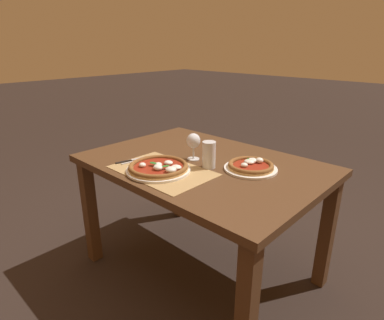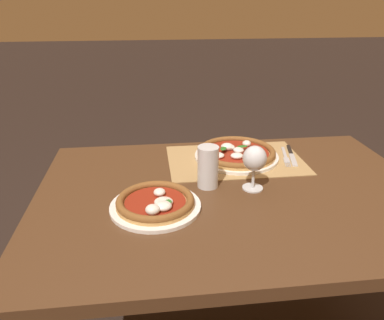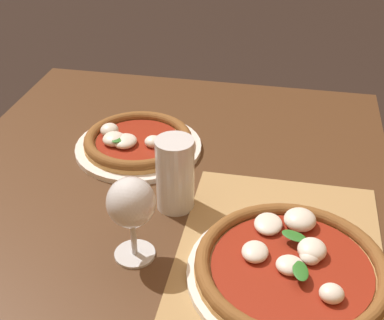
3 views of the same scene
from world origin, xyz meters
name	(u,v)px [view 1 (image 1 of 3)]	position (x,y,z in m)	size (l,w,h in m)	color
ground_plane	(201,269)	(0.00, 0.00, 0.00)	(24.00, 24.00, 0.00)	black
dining_table	(202,178)	(0.00, 0.00, 0.64)	(1.32, 0.93, 0.74)	#4C301C
paper_placemat	(163,171)	(-0.06, -0.25, 0.74)	(0.53, 0.35, 0.00)	#A88451
pizza_near	(159,168)	(-0.07, -0.27, 0.76)	(0.34, 0.34, 0.05)	white
pizza_far	(251,166)	(0.27, 0.09, 0.76)	(0.28, 0.28, 0.05)	white
wine_glass	(193,142)	(-0.06, -0.01, 0.85)	(0.08, 0.08, 0.16)	silver
pint_glass	(209,155)	(0.08, -0.04, 0.81)	(0.07, 0.07, 0.15)	silver
fork	(138,161)	(-0.27, -0.25, 0.75)	(0.06, 0.20, 0.00)	#B7B7BC
knife	(134,160)	(-0.30, -0.26, 0.75)	(0.07, 0.21, 0.01)	black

